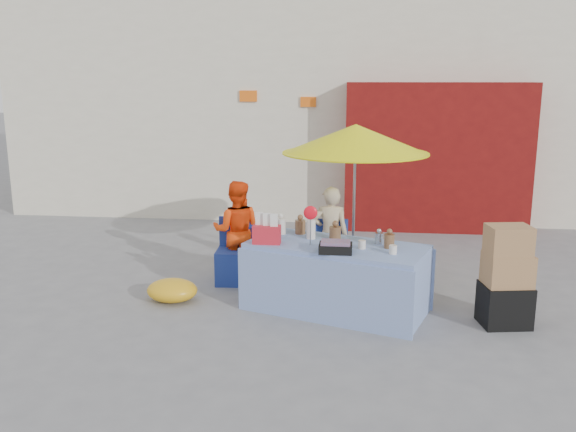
# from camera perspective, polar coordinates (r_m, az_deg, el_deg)

# --- Properties ---
(ground) EXTENTS (80.00, 80.00, 0.00)m
(ground) POSITION_cam_1_polar(r_m,az_deg,el_deg) (7.25, -0.33, -8.79)
(ground) COLOR slate
(ground) RESTS_ON ground
(backdrop) EXTENTS (14.00, 8.00, 7.80)m
(backdrop) POSITION_cam_1_polar(r_m,az_deg,el_deg) (14.22, 5.51, 14.45)
(backdrop) COLOR silver
(backdrop) RESTS_ON ground
(market_table) EXTENTS (2.28, 1.59, 1.26)m
(market_table) POSITION_cam_1_polar(r_m,az_deg,el_deg) (7.15, 4.48, -5.65)
(market_table) COLOR #7D97C8
(market_table) RESTS_ON ground
(chair_left) EXTENTS (0.50, 0.49, 0.85)m
(chair_left) POSITION_cam_1_polar(r_m,az_deg,el_deg) (8.16, -4.95, -4.45)
(chair_left) COLOR navy
(chair_left) RESTS_ON ground
(chair_right) EXTENTS (0.50, 0.49, 0.85)m
(chair_right) POSITION_cam_1_polar(r_m,az_deg,el_deg) (8.01, 3.88, -4.76)
(chair_right) COLOR navy
(chair_right) RESTS_ON ground
(vendor_orange) EXTENTS (0.68, 0.54, 1.35)m
(vendor_orange) POSITION_cam_1_polar(r_m,az_deg,el_deg) (8.17, -4.81, -1.37)
(vendor_orange) COLOR #FF420D
(vendor_orange) RESTS_ON ground
(vendor_beige) EXTENTS (0.49, 0.33, 1.30)m
(vendor_beige) POSITION_cam_1_polar(r_m,az_deg,el_deg) (8.03, 3.98, -1.79)
(vendor_beige) COLOR beige
(vendor_beige) RESTS_ON ground
(umbrella) EXTENTS (1.90, 1.90, 2.09)m
(umbrella) POSITION_cam_1_polar(r_m,az_deg,el_deg) (7.96, 6.34, 7.12)
(umbrella) COLOR gray
(umbrella) RESTS_ON ground
(box_stack) EXTENTS (0.57, 0.50, 1.13)m
(box_stack) POSITION_cam_1_polar(r_m,az_deg,el_deg) (7.07, 19.76, -5.65)
(box_stack) COLOR black
(box_stack) RESTS_ON ground
(tarp_bundle) EXTENTS (0.71, 0.61, 0.28)m
(tarp_bundle) POSITION_cam_1_polar(r_m,az_deg,el_deg) (7.61, -10.78, -6.85)
(tarp_bundle) COLOR gold
(tarp_bundle) RESTS_ON ground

